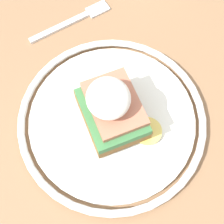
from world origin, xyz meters
TOP-DOWN VIEW (x-y plane):
  - ground_plane at (0.00, 0.00)m, footprint 6.00×6.00m
  - dining_table at (0.00, 0.00)m, footprint 0.84×0.90m
  - plate at (-0.02, 0.01)m, footprint 0.26×0.26m
  - sandwich at (-0.02, 0.01)m, footprint 0.10×0.09m
  - fork at (-0.20, 0.02)m, footprint 0.04×0.14m

SIDE VIEW (x-z plane):
  - ground_plane at x=0.00m, z-range 0.00..0.00m
  - dining_table at x=0.00m, z-range 0.25..0.97m
  - fork at x=-0.20m, z-range 0.73..0.73m
  - plate at x=-0.02m, z-range 0.73..0.74m
  - sandwich at x=-0.02m, z-range 0.73..0.82m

